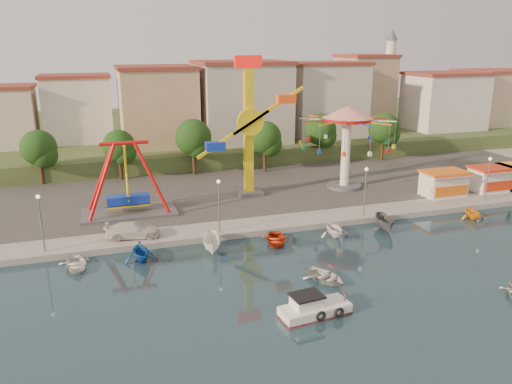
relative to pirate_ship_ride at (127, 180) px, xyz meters
name	(u,v)px	position (x,y,z in m)	size (l,w,h in m)	color
ground	(356,283)	(16.07, -21.25, -4.39)	(200.00, 200.00, 0.00)	#162F3D
quay_deck	(199,141)	(16.07, 40.75, -4.09)	(200.00, 100.00, 0.60)	#9E998E
asphalt_pad	(247,181)	(16.07, 8.75, -3.79)	(90.00, 28.00, 0.01)	#4C4944
hill_terrace	(194,131)	(16.07, 45.75, -2.89)	(200.00, 60.00, 3.00)	#384C26
pirate_ship_ride	(127,180)	(0.00, 0.00, 0.00)	(10.00, 5.00, 8.00)	#59595E
kamikaze_tower	(253,132)	(14.99, 2.77, 3.96)	(8.77, 3.10, 16.50)	#59595E
wave_swinger	(347,129)	(27.06, 2.09, 3.80)	(11.60, 11.60, 10.40)	#59595E
booth_left	(444,183)	(36.85, -4.76, -2.23)	(5.40, 3.78, 3.08)	white
booth_mid	(491,178)	(43.98, -4.76, -2.23)	(5.40, 3.78, 3.08)	white
lamp_post_0	(42,225)	(-7.93, -8.25, -1.29)	(0.14, 0.14, 5.00)	#59595E
lamp_post_1	(219,207)	(8.07, -8.25, -1.29)	(0.14, 0.14, 5.00)	#59595E
lamp_post_2	(365,193)	(24.07, -8.25, -1.29)	(0.14, 0.14, 5.00)	#59595E
lamp_post_3	(487,181)	(40.07, -8.25, -1.29)	(0.14, 0.14, 5.00)	#59595E
tree_0	(39,148)	(-9.93, 15.73, 1.08)	(4.60, 4.60, 7.19)	#382314
tree_1	(119,146)	(0.07, 14.99, 0.81)	(4.35, 4.35, 6.80)	#382314
tree_2	(193,137)	(10.07, 14.56, 1.52)	(5.02, 5.02, 7.85)	#382314
tree_3	(265,138)	(20.07, 13.12, 1.16)	(4.68, 4.68, 7.32)	#382314
tree_4	(320,129)	(30.07, 16.11, 1.35)	(4.86, 4.86, 7.60)	#382314
tree_5	(384,128)	(40.07, 14.29, 1.31)	(4.83, 4.83, 7.54)	#382314
building_1	(78,117)	(-5.26, 30.14, 2.92)	(12.33, 9.01, 8.63)	silver
building_2	(161,105)	(7.88, 30.71, 4.22)	(11.95, 9.28, 11.23)	tan
building_3	(246,110)	(21.67, 27.56, 3.20)	(12.59, 10.50, 9.20)	beige
building_4	(312,105)	(35.14, 30.96, 3.22)	(10.75, 9.23, 9.24)	beige
building_5	(381,98)	(48.44, 29.09, 4.21)	(12.77, 10.96, 11.21)	tan
building_6	(440,94)	(60.22, 27.53, 4.78)	(8.23, 8.98, 12.36)	silver
building_7	(472,99)	(72.10, 32.46, 2.99)	(11.59, 10.93, 8.76)	beige
minaret	(389,75)	(52.07, 32.75, 8.15)	(2.80, 2.80, 18.00)	silver
cabin_motorboat	(313,309)	(10.77, -24.65, -3.92)	(5.21, 2.45, 1.77)	white
rowboat_a	(325,277)	(13.87, -20.09, -4.01)	(2.63, 3.68, 0.76)	silver
van	(133,230)	(-0.18, -7.25, -3.06)	(2.06, 5.07, 1.47)	silver
moored_boat_0	(76,264)	(-5.30, -11.45, -4.02)	(2.55, 3.57, 0.74)	white
moored_boat_1	(140,251)	(0.12, -11.45, -3.52)	(2.86, 3.31, 1.75)	#124AA4
moored_boat_2	(212,243)	(6.55, -11.45, -3.60)	(1.55, 4.13, 1.59)	white
moored_boat_3	(276,239)	(12.79, -11.45, -4.00)	(2.71, 3.79, 0.78)	red
moored_boat_4	(334,228)	(18.96, -11.45, -3.53)	(2.82, 3.26, 1.72)	white
moored_boat_5	(385,223)	(24.71, -11.45, -3.65)	(1.45, 3.84, 1.48)	#525156
moored_boat_7	(473,212)	(35.61, -11.45, -3.62)	(2.54, 2.94, 1.55)	orange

